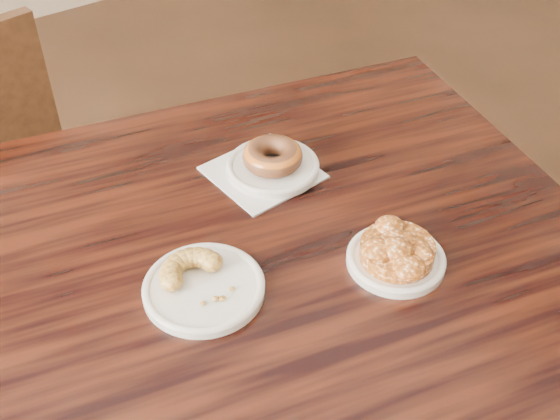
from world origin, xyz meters
TOP-DOWN VIEW (x-y plane):
  - cafe_table at (-0.14, -0.10)m, footprint 1.13×1.13m
  - napkin at (-0.08, 0.10)m, footprint 0.17×0.17m
  - plate_donut at (-0.07, 0.10)m, footprint 0.16×0.16m
  - plate_cruller at (-0.31, -0.08)m, footprint 0.18×0.18m
  - plate_fritter at (-0.04, -0.19)m, footprint 0.15×0.15m
  - glazed_donut at (-0.07, 0.10)m, footprint 0.10×0.10m
  - apple_fritter at (-0.04, -0.19)m, footprint 0.16×0.16m
  - cruller_fragment at (-0.31, -0.08)m, footprint 0.11×0.11m

SIDE VIEW (x-z plane):
  - cafe_table at x=-0.14m, z-range 0.00..0.75m
  - napkin at x=-0.08m, z-range 0.75..0.75m
  - plate_cruller at x=-0.31m, z-range 0.75..0.76m
  - plate_fritter at x=-0.04m, z-range 0.75..0.76m
  - plate_donut at x=-0.07m, z-range 0.75..0.77m
  - cruller_fragment at x=-0.31m, z-range 0.76..0.79m
  - apple_fritter at x=-0.04m, z-range 0.76..0.80m
  - glazed_donut at x=-0.07m, z-range 0.77..0.80m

